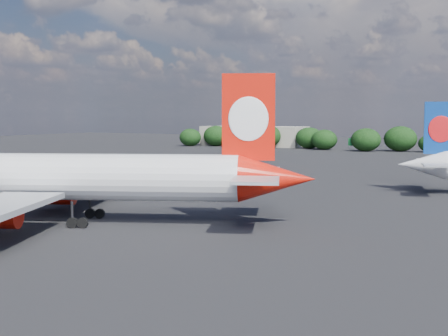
% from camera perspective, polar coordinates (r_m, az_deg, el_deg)
% --- Properties ---
extents(ground, '(500.00, 500.00, 0.00)m').
position_cam_1_polar(ground, '(107.37, 4.39, -1.96)').
color(ground, black).
rests_on(ground, ground).
extents(qantas_airliner, '(51.43, 49.52, 17.49)m').
position_cam_1_polar(qantas_airliner, '(75.55, -13.19, -0.92)').
color(qantas_airliner, silver).
rests_on(qantas_airliner, ground).
extents(terminal_building, '(42.00, 16.00, 8.00)m').
position_cam_1_polar(terminal_building, '(253.81, 2.76, 2.93)').
color(terminal_building, gray).
rests_on(terminal_building, ground).
extents(highway_sign, '(6.00, 0.30, 4.50)m').
position_cam_1_polar(highway_sign, '(222.40, 12.04, 2.32)').
color(highway_sign, '#146427').
rests_on(highway_sign, ground).
extents(horizon_treeline, '(203.79, 16.93, 9.21)m').
position_cam_1_polar(horizon_treeline, '(222.38, 16.73, 2.47)').
color(horizon_treeline, black).
rests_on(horizon_treeline, ground).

